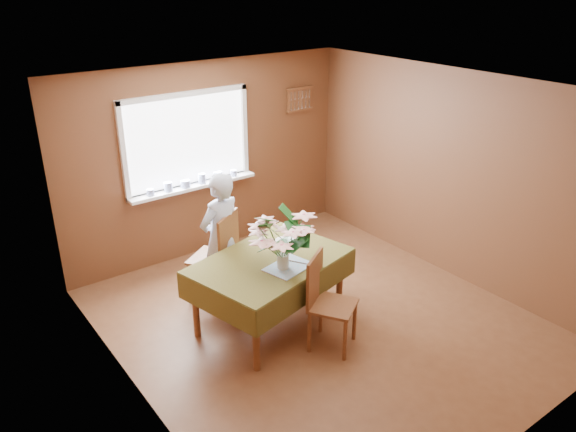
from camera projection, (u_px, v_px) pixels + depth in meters
floor at (318, 321)px, 6.09m from camera, size 4.50×4.50×0.00m
ceiling at (324, 89)px, 5.08m from camera, size 4.50×4.50×0.00m
wall_back at (209, 159)px, 7.23m from camera, size 4.00×0.00×4.00m
wall_front at (527, 318)px, 3.93m from camera, size 4.00×0.00×4.00m
wall_left at (129, 275)px, 4.49m from camera, size 0.00×4.50×4.50m
wall_right at (450, 175)px, 6.68m from camera, size 0.00×4.50×4.50m
window_assembly at (190, 157)px, 6.99m from camera, size 1.72×0.20×1.22m
spoon_rack at (300, 99)px, 7.76m from camera, size 0.44×0.05×0.33m
dining_table at (270, 267)px, 5.80m from camera, size 1.78×1.40×0.77m
chair_far at (219, 254)px, 6.27m from camera, size 0.64×0.64×1.07m
chair_near at (325, 298)px, 5.51m from camera, size 0.58×0.58×0.99m
seated_woman at (221, 239)px, 6.18m from camera, size 0.63×0.49×1.54m
flower_bouquet at (283, 237)px, 5.45m from camera, size 0.62×0.62×0.53m
side_plate at (285, 241)px, 6.14m from camera, size 0.23×0.23×0.01m
table_knife at (297, 262)px, 5.69m from camera, size 0.12×0.19×0.00m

